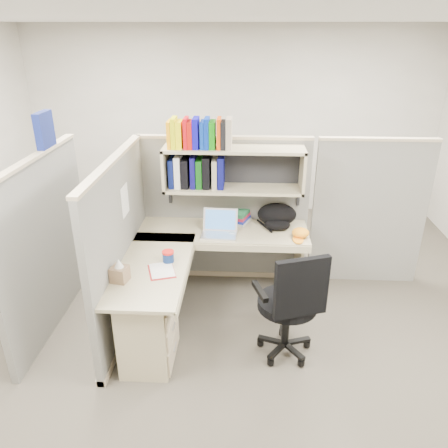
# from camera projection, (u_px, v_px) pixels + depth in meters

# --- Properties ---
(ground) EXTENTS (6.00, 6.00, 0.00)m
(ground) POSITION_uv_depth(u_px,v_px,m) (220.00, 322.00, 4.27)
(ground) COLOR #353129
(ground) RESTS_ON ground
(room_shell) EXTENTS (6.00, 6.00, 6.00)m
(room_shell) POSITION_uv_depth(u_px,v_px,m) (219.00, 162.00, 3.60)
(room_shell) COLOR #A9A498
(room_shell) RESTS_ON ground
(cubicle) EXTENTS (3.79, 1.84, 1.95)m
(cubicle) POSITION_uv_depth(u_px,v_px,m) (185.00, 218.00, 4.33)
(cubicle) COLOR slate
(cubicle) RESTS_ON ground
(desk) EXTENTS (1.74, 1.75, 0.73)m
(desk) POSITION_uv_depth(u_px,v_px,m) (172.00, 300.00, 3.85)
(desk) COLOR tan
(desk) RESTS_ON ground
(laptop) EXTENTS (0.37, 0.37, 0.25)m
(laptop) POSITION_uv_depth(u_px,v_px,m) (219.00, 224.00, 4.31)
(laptop) COLOR silver
(laptop) RESTS_ON desk
(backpack) EXTENTS (0.44, 0.37, 0.24)m
(backpack) POSITION_uv_depth(u_px,v_px,m) (277.00, 216.00, 4.50)
(backpack) COLOR black
(backpack) RESTS_ON desk
(orange_cap) EXTENTS (0.23, 0.24, 0.09)m
(orange_cap) POSITION_uv_depth(u_px,v_px,m) (301.00, 233.00, 4.32)
(orange_cap) COLOR orange
(orange_cap) RESTS_ON desk
(snack_canister) EXTENTS (0.11, 0.11, 0.10)m
(snack_canister) POSITION_uv_depth(u_px,v_px,m) (168.00, 256.00, 3.86)
(snack_canister) COLOR navy
(snack_canister) RESTS_ON desk
(tissue_box) EXTENTS (0.15, 0.15, 0.20)m
(tissue_box) POSITION_uv_depth(u_px,v_px,m) (119.00, 270.00, 3.55)
(tissue_box) COLOR #896B4D
(tissue_box) RESTS_ON desk
(mouse) EXTENTS (0.09, 0.07, 0.03)m
(mouse) POSITION_uv_depth(u_px,v_px,m) (232.00, 233.00, 4.38)
(mouse) COLOR #88A3C1
(mouse) RESTS_ON desk
(paper_cup) EXTENTS (0.07, 0.07, 0.09)m
(paper_cup) POSITION_uv_depth(u_px,v_px,m) (225.00, 218.00, 4.64)
(paper_cup) COLOR silver
(paper_cup) RESTS_ON desk
(book_stack) EXTENTS (0.25, 0.29, 0.12)m
(book_stack) POSITION_uv_depth(u_px,v_px,m) (240.00, 217.00, 4.65)
(book_stack) COLOR gray
(book_stack) RESTS_ON desk
(loose_paper) EXTENTS (0.27, 0.31, 0.00)m
(loose_paper) POSITION_uv_depth(u_px,v_px,m) (162.00, 270.00, 3.74)
(loose_paper) COLOR white
(loose_paper) RESTS_ON desk
(task_chair) EXTENTS (0.61, 0.57, 1.06)m
(task_chair) POSITION_uv_depth(u_px,v_px,m) (289.00, 320.00, 3.68)
(task_chair) COLOR black
(task_chair) RESTS_ON ground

